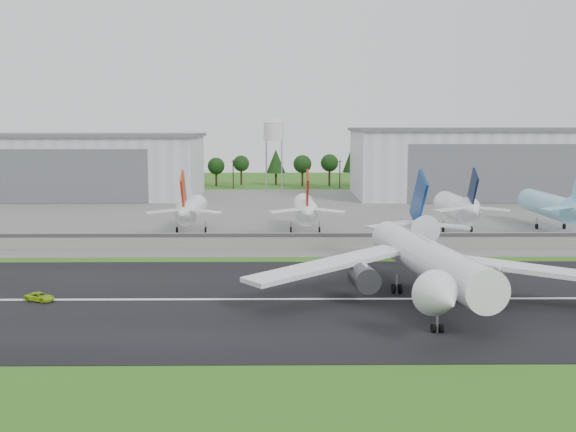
{
  "coord_description": "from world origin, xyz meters",
  "views": [
    {
      "loc": [
        -2.62,
        -96.85,
        26.44
      ],
      "look_at": [
        -1.13,
        40.0,
        9.0
      ],
      "focal_mm": 45.0,
      "sensor_mm": 36.0,
      "label": 1
    }
  ],
  "objects_px": {
    "parked_jet_skyblue": "(554,206)",
    "parked_jet_red_a": "(190,210)",
    "parked_jet_red_b": "(305,209)",
    "parked_jet_navy": "(459,208)",
    "main_airliner": "(428,268)",
    "ground_vehicle": "(40,297)"
  },
  "relations": [
    {
      "from": "parked_jet_skyblue",
      "to": "parked_jet_red_a",
      "type": "bearing_deg",
      "value": -176.79
    },
    {
      "from": "parked_jet_red_b",
      "to": "parked_jet_navy",
      "type": "distance_m",
      "value": 37.42
    },
    {
      "from": "main_airliner",
      "to": "parked_jet_red_a",
      "type": "height_order",
      "value": "main_airliner"
    },
    {
      "from": "ground_vehicle",
      "to": "parked_jet_red_a",
      "type": "height_order",
      "value": "parked_jet_red_a"
    },
    {
      "from": "main_airliner",
      "to": "parked_jet_red_b",
      "type": "relative_size",
      "value": 1.89
    },
    {
      "from": "ground_vehicle",
      "to": "parked_jet_skyblue",
      "type": "xyz_separation_m",
      "value": [
        104.52,
        72.38,
        5.46
      ]
    },
    {
      "from": "parked_jet_red_a",
      "to": "parked_jet_navy",
      "type": "distance_m",
      "value": 65.34
    },
    {
      "from": "parked_jet_skyblue",
      "to": "parked_jet_navy",
      "type": "bearing_deg",
      "value": -168.65
    },
    {
      "from": "parked_jet_red_b",
      "to": "parked_jet_skyblue",
      "type": "height_order",
      "value": "parked_jet_skyblue"
    },
    {
      "from": "parked_jet_red_a",
      "to": "parked_jet_navy",
      "type": "relative_size",
      "value": 1.0
    },
    {
      "from": "main_airliner",
      "to": "parked_jet_navy",
      "type": "xyz_separation_m",
      "value": [
        21.27,
        67.01,
        1.39
      ]
    },
    {
      "from": "main_airliner",
      "to": "parked_jet_red_a",
      "type": "distance_m",
      "value": 80.15
    },
    {
      "from": "main_airliner",
      "to": "parked_jet_red_b",
      "type": "distance_m",
      "value": 68.89
    },
    {
      "from": "parked_jet_navy",
      "to": "ground_vehicle",
      "type": "bearing_deg",
      "value": -139.76
    },
    {
      "from": "main_airliner",
      "to": "ground_vehicle",
      "type": "height_order",
      "value": "main_airliner"
    },
    {
      "from": "main_airliner",
      "to": "parked_jet_skyblue",
      "type": "xyz_separation_m",
      "value": [
        46.17,
        72.01,
        1.31
      ]
    },
    {
      "from": "ground_vehicle",
      "to": "parked_jet_red_a",
      "type": "bearing_deg",
      "value": 12.59
    },
    {
      "from": "ground_vehicle",
      "to": "parked_jet_navy",
      "type": "relative_size",
      "value": 0.15
    },
    {
      "from": "parked_jet_red_a",
      "to": "parked_jet_skyblue",
      "type": "height_order",
      "value": "parked_jet_skyblue"
    },
    {
      "from": "parked_jet_red_a",
      "to": "parked_jet_red_b",
      "type": "height_order",
      "value": "parked_jet_red_b"
    },
    {
      "from": "main_airliner",
      "to": "parked_jet_red_a",
      "type": "relative_size",
      "value": 1.89
    },
    {
      "from": "main_airliner",
      "to": "ground_vehicle",
      "type": "bearing_deg",
      "value": -7.11
    }
  ]
}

